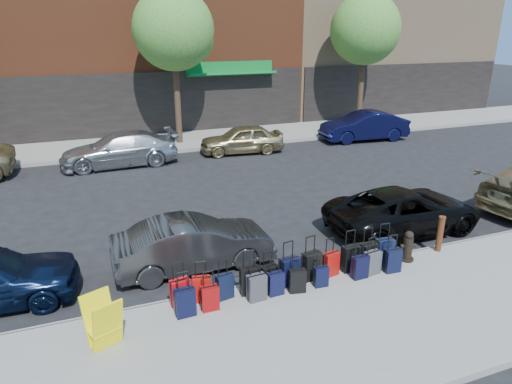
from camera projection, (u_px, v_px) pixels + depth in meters
name	position (u px, v px, depth m)	size (l,w,h in m)	color
ground	(227.00, 213.00, 14.60)	(120.00, 120.00, 0.00)	black
sidewalk_near	(328.00, 330.00, 8.87)	(60.00, 4.00, 0.15)	gray
sidewalk_far	(168.00, 142.00, 23.35)	(60.00, 4.00, 0.15)	gray
curb_near	(285.00, 279.00, 10.64)	(60.00, 0.08, 0.15)	gray
curb_far	(176.00, 152.00, 21.58)	(60.00, 0.08, 0.15)	gray
tree_center	(177.00, 32.00, 21.31)	(3.80, 3.80, 7.27)	black
tree_right	(367.00, 31.00, 24.85)	(3.80, 3.80, 7.27)	black
suitcase_front_0	(180.00, 293.00, 9.42)	(0.43, 0.29, 0.97)	#B30B0F
suitcase_front_1	(201.00, 289.00, 9.59)	(0.41, 0.28, 0.91)	#AF0F0B
suitcase_front_2	(225.00, 286.00, 9.70)	(0.40, 0.27, 0.89)	black
suitcase_front_3	(250.00, 280.00, 9.85)	(0.44, 0.27, 1.02)	black
suitcase_front_4	(269.00, 277.00, 10.03)	(0.40, 0.26, 0.91)	black
suitcase_front_5	(289.00, 271.00, 10.19)	(0.47, 0.30, 1.05)	black
suitcase_front_6	(311.00, 266.00, 10.43)	(0.47, 0.31, 1.05)	black
suitcase_front_7	(331.00, 264.00, 10.59)	(0.42, 0.28, 0.92)	#9A0C09
suitcase_front_8	(351.00, 258.00, 10.78)	(0.43, 0.24, 1.03)	black
suitcase_front_9	(368.00, 255.00, 10.93)	(0.44, 0.27, 1.01)	black
suitcase_front_10	(384.00, 251.00, 11.10)	(0.45, 0.28, 1.05)	black
suitcase_back_0	(185.00, 302.00, 9.10)	(0.41, 0.25, 0.96)	black
suitcase_back_1	(210.00, 298.00, 9.30)	(0.36, 0.21, 0.86)	maroon
suitcase_back_3	(257.00, 288.00, 9.62)	(0.41, 0.26, 0.94)	#353539
suitcase_back_4	(275.00, 284.00, 9.83)	(0.36, 0.22, 0.84)	black
suitcase_back_5	(297.00, 281.00, 9.93)	(0.39, 0.28, 0.86)	black
suitcase_back_6	(321.00, 276.00, 10.16)	(0.33, 0.21, 0.76)	black
suitcase_back_8	(360.00, 267.00, 10.48)	(0.37, 0.23, 0.87)	black
suitcase_back_9	(372.00, 263.00, 10.66)	(0.41, 0.28, 0.92)	#3A3A3F
suitcase_back_10	(392.00, 260.00, 10.75)	(0.40, 0.25, 0.93)	black
fire_hydrant	(408.00, 247.00, 11.26)	(0.40, 0.35, 0.78)	black
bollard	(440.00, 233.00, 11.69)	(0.18, 0.18, 0.95)	#38190C
display_rack	(103.00, 322.00, 8.17)	(0.74, 0.77, 0.99)	yellow
car_near_1	(194.00, 244.00, 11.13)	(1.36, 3.89, 1.28)	#353538
car_near_2	(404.00, 210.00, 13.16)	(2.13, 4.61, 1.28)	black
car_far_1	(119.00, 149.00, 19.45)	(1.99, 4.89, 1.42)	silver
car_far_2	(242.00, 139.00, 21.44)	(1.56, 3.89, 1.32)	tan
car_far_3	(364.00, 126.00, 23.80)	(1.59, 4.56, 1.50)	#0C0F37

